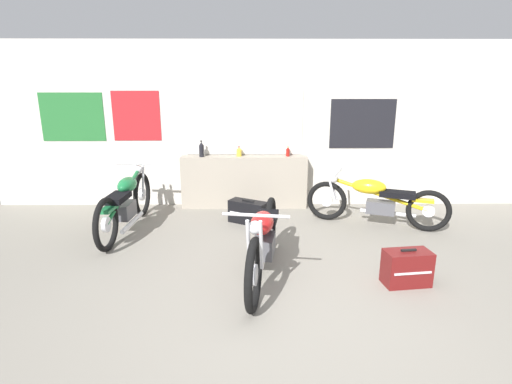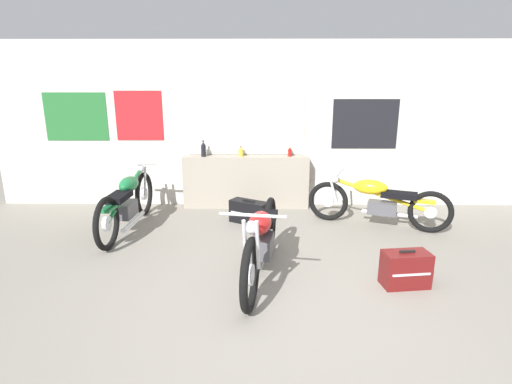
{
  "view_description": "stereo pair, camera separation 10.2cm",
  "coord_description": "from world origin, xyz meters",
  "px_view_note": "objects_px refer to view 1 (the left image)",
  "views": [
    {
      "loc": [
        -0.49,
        -3.29,
        2.1
      ],
      "look_at": [
        -0.44,
        1.85,
        0.7
      ],
      "focal_mm": 28.0,
      "sensor_mm": 36.0,
      "label": 1
    },
    {
      "loc": [
        -0.39,
        -3.29,
        2.1
      ],
      "look_at": [
        -0.44,
        1.85,
        0.7
      ],
      "focal_mm": 28.0,
      "sensor_mm": 36.0,
      "label": 2
    }
  ],
  "objects_px": {
    "bottle_leftmost": "(201,150)",
    "motorcycle_green": "(126,202)",
    "bottle_left_center": "(239,152)",
    "hard_case_darkred": "(407,268)",
    "motorcycle_red": "(263,240)",
    "motorcycle_yellow": "(376,200)",
    "hard_case_black": "(248,212)",
    "bottle_center": "(288,152)"
  },
  "relations": [
    {
      "from": "motorcycle_red",
      "to": "bottle_center",
      "type": "bearing_deg",
      "value": 79.48
    },
    {
      "from": "bottle_left_center",
      "to": "motorcycle_green",
      "type": "xyz_separation_m",
      "value": [
        -1.61,
        -1.19,
        -0.54
      ]
    },
    {
      "from": "motorcycle_red",
      "to": "motorcycle_green",
      "type": "bearing_deg",
      "value": 143.07
    },
    {
      "from": "bottle_center",
      "to": "bottle_left_center",
      "type": "bearing_deg",
      "value": 179.34
    },
    {
      "from": "bottle_leftmost",
      "to": "motorcycle_green",
      "type": "bearing_deg",
      "value": -130.44
    },
    {
      "from": "motorcycle_red",
      "to": "bottle_left_center",
      "type": "bearing_deg",
      "value": 97.34
    },
    {
      "from": "bottle_left_center",
      "to": "motorcycle_yellow",
      "type": "xyz_separation_m",
      "value": [
        2.1,
        -1.0,
        -0.57
      ]
    },
    {
      "from": "bottle_left_center",
      "to": "motorcycle_red",
      "type": "relative_size",
      "value": 0.08
    },
    {
      "from": "motorcycle_green",
      "to": "bottle_center",
      "type": "bearing_deg",
      "value": 25.76
    },
    {
      "from": "motorcycle_green",
      "to": "hard_case_black",
      "type": "xyz_separation_m",
      "value": [
        1.77,
        0.31,
        -0.26
      ]
    },
    {
      "from": "bottle_leftmost",
      "to": "bottle_left_center",
      "type": "relative_size",
      "value": 1.64
    },
    {
      "from": "bottle_leftmost",
      "to": "hard_case_darkred",
      "type": "distance_m",
      "value": 3.87
    },
    {
      "from": "bottle_left_center",
      "to": "motorcycle_green",
      "type": "distance_m",
      "value": 2.08
    },
    {
      "from": "motorcycle_yellow",
      "to": "hard_case_darkred",
      "type": "distance_m",
      "value": 1.89
    },
    {
      "from": "hard_case_black",
      "to": "motorcycle_green",
      "type": "bearing_deg",
      "value": -170.02
    },
    {
      "from": "motorcycle_green",
      "to": "hard_case_darkred",
      "type": "distance_m",
      "value": 3.88
    },
    {
      "from": "bottle_leftmost",
      "to": "bottle_center",
      "type": "xyz_separation_m",
      "value": [
        1.47,
        0.03,
        -0.05
      ]
    },
    {
      "from": "hard_case_black",
      "to": "motorcycle_yellow",
      "type": "bearing_deg",
      "value": -3.43
    },
    {
      "from": "motorcycle_yellow",
      "to": "hard_case_black",
      "type": "bearing_deg",
      "value": 176.57
    },
    {
      "from": "motorcycle_red",
      "to": "hard_case_black",
      "type": "distance_m",
      "value": 1.81
    },
    {
      "from": "motorcycle_yellow",
      "to": "motorcycle_red",
      "type": "height_order",
      "value": "motorcycle_red"
    },
    {
      "from": "bottle_left_center",
      "to": "bottle_leftmost",
      "type": "bearing_deg",
      "value": -176.03
    },
    {
      "from": "bottle_left_center",
      "to": "hard_case_darkred",
      "type": "relative_size",
      "value": 0.33
    },
    {
      "from": "bottle_leftmost",
      "to": "motorcycle_green",
      "type": "xyz_separation_m",
      "value": [
        -0.98,
        -1.15,
        -0.58
      ]
    },
    {
      "from": "bottle_leftmost",
      "to": "motorcycle_green",
      "type": "relative_size",
      "value": 0.13
    },
    {
      "from": "bottle_center",
      "to": "motorcycle_red",
      "type": "bearing_deg",
      "value": -100.52
    },
    {
      "from": "hard_case_darkred",
      "to": "hard_case_black",
      "type": "relative_size",
      "value": 0.81
    },
    {
      "from": "bottle_leftmost",
      "to": "hard_case_darkred",
      "type": "bearing_deg",
      "value": -48.19
    },
    {
      "from": "motorcycle_yellow",
      "to": "motorcycle_red",
      "type": "distance_m",
      "value": 2.42
    },
    {
      "from": "motorcycle_yellow",
      "to": "hard_case_black",
      "type": "distance_m",
      "value": 1.96
    },
    {
      "from": "bottle_leftmost",
      "to": "motorcycle_red",
      "type": "relative_size",
      "value": 0.13
    },
    {
      "from": "motorcycle_green",
      "to": "motorcycle_red",
      "type": "height_order",
      "value": "motorcycle_red"
    },
    {
      "from": "motorcycle_green",
      "to": "bottle_left_center",
      "type": "bearing_deg",
      "value": 36.44
    },
    {
      "from": "bottle_center",
      "to": "motorcycle_yellow",
      "type": "distance_m",
      "value": 1.7
    },
    {
      "from": "bottle_left_center",
      "to": "motorcycle_red",
      "type": "bearing_deg",
      "value": -82.66
    },
    {
      "from": "bottle_center",
      "to": "hard_case_black",
      "type": "relative_size",
      "value": 0.27
    },
    {
      "from": "bottle_leftmost",
      "to": "bottle_left_center",
      "type": "bearing_deg",
      "value": 3.97
    },
    {
      "from": "hard_case_black",
      "to": "bottle_left_center",
      "type": "bearing_deg",
      "value": 100.18
    },
    {
      "from": "motorcycle_green",
      "to": "motorcycle_yellow",
      "type": "height_order",
      "value": "motorcycle_green"
    },
    {
      "from": "bottle_leftmost",
      "to": "bottle_center",
      "type": "height_order",
      "value": "bottle_leftmost"
    },
    {
      "from": "bottle_center",
      "to": "hard_case_darkred",
      "type": "height_order",
      "value": "bottle_center"
    },
    {
      "from": "motorcycle_green",
      "to": "bottle_leftmost",
      "type": "bearing_deg",
      "value": 49.56
    }
  ]
}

